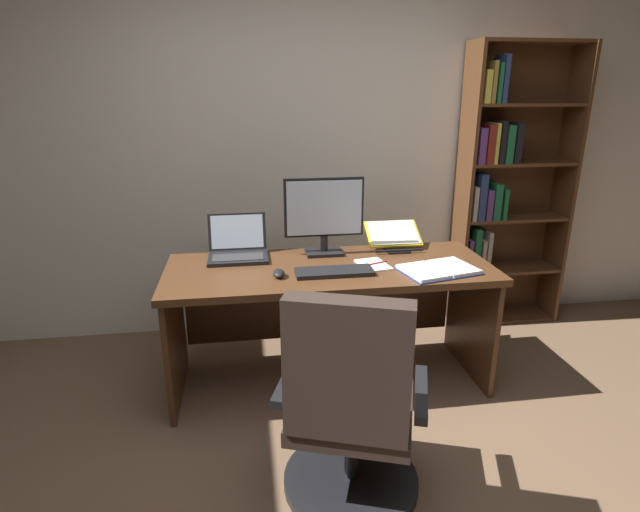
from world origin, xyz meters
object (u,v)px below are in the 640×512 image
Objects in this scene: monitor at (324,216)px; notepad at (373,265)px; office_chair at (350,417)px; open_binder at (438,270)px; desk at (327,293)px; keyboard at (334,272)px; bookshelf at (501,197)px; computer_mouse at (279,273)px; laptop at (238,249)px; reading_stand_with_book at (394,236)px; pen at (377,263)px.

notepad is at bearing -46.97° from monitor.
office_chair is 2.18× the size of open_binder.
office_chair is 4.70× the size of notepad.
desk is 4.37× the size of keyboard.
notepad is (-1.12, -0.71, -0.21)m from bookshelf.
computer_mouse is 0.23× the size of open_binder.
laptop reaches higher than open_binder.
office_chair reaches higher than laptop.
desk is 5.49× the size of reading_stand_with_book.
desk is at bearing 34.84° from computer_mouse.
open_binder is at bearing 68.97° from office_chair.
notepad reaches higher than desk.
reading_stand_with_book reaches higher than computer_mouse.
open_binder is 0.36m from notepad.
bookshelf is at bearing 32.45° from notepad.
pen is at bearing 20.89° from keyboard.
laptop reaches higher than computer_mouse.
computer_mouse is (-0.30, 0.00, 0.01)m from keyboard.
monitor is 1.38× the size of laptop.
office_chair is 7.05× the size of pen.
bookshelf is 5.95× the size of reading_stand_with_book.
open_binder is (1.08, -0.41, -0.04)m from laptop.
notepad is at bearing 10.44° from computer_mouse.
reading_stand_with_book is at bearing 29.06° from computer_mouse.
monitor is at bearing -0.51° from laptop.
laptop is at bearing 120.66° from computer_mouse.
desk is at bearing 105.32° from office_chair.
laptop reaches higher than reading_stand_with_book.
bookshelf is at bearing 32.92° from pen.
office_chair is (-1.43, -1.62, -0.54)m from bookshelf.
laptop is at bearing 145.88° from open_binder.
reading_stand_with_book reaches higher than desk.
bookshelf is 2.02× the size of office_chair.
reading_stand_with_book is at bearing 56.50° from notepad.
office_chair is 2.95× the size of reading_stand_with_book.
bookshelf is 19.15× the size of computer_mouse.
computer_mouse is 0.86m from reading_stand_with_book.
laptop is at bearing 162.99° from desk.
reading_stand_with_book is (0.53, 1.22, 0.39)m from office_chair.
monitor is at bearing 90.00° from keyboard.
open_binder reaches higher than desk.
monitor is at bearing 88.82° from desk.
monitor is (0.08, 1.17, 0.55)m from office_chair.
desk is 13.12× the size of pen.
computer_mouse is 0.50× the size of notepad.
pen is (0.78, -0.26, -0.04)m from laptop.
monitor is at bearing 135.31° from pen.
notepad is at bearing -19.19° from laptop.
pen is (0.26, 0.10, 0.00)m from keyboard.
desk is 5.33× the size of laptop.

